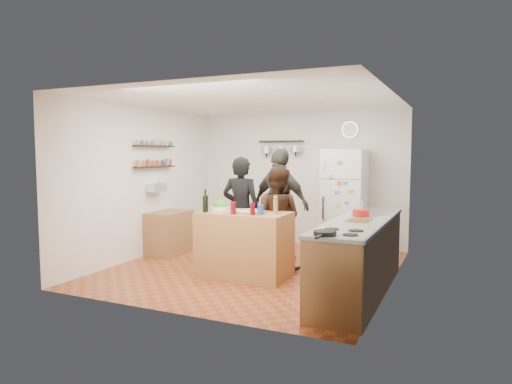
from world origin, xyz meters
The scene contains 26 objects.
room_shell centered at (0.00, 0.39, 1.25)m, with size 4.20×4.20×4.20m.
prep_island centered at (0.07, -0.43, 0.46)m, with size 1.25×0.72×0.91m, color #A6723D.
pizza_board centered at (0.15, -0.45, 0.92)m, with size 0.42×0.34×0.02m, color olive.
pizza centered at (0.15, -0.45, 0.94)m, with size 0.34×0.34×0.02m, color beige.
salad_bowl centered at (-0.35, -0.38, 0.94)m, with size 0.27×0.27×0.05m, color white.
wine_bottle centered at (-0.43, -0.65, 1.03)m, with size 0.08×0.08×0.23m, color black.
wine_glass_near centered at (0.02, -0.67, 1.00)m, with size 0.07×0.07×0.17m, color #5C070F.
wine_glass_far centered at (0.29, -0.63, 0.99)m, with size 0.07×0.07×0.16m, color #53070D.
pepper_mill centered at (0.52, -0.38, 1.01)m, with size 0.06×0.06×0.20m, color #96693F.
salt_canister centered at (0.37, -0.55, 0.98)m, with size 0.08×0.08×0.13m, color #1B4099.
person_left centered at (-0.30, 0.19, 0.84)m, with size 0.61×0.40×1.68m, color black.
person_center centered at (0.34, 0.09, 0.77)m, with size 0.75×0.58×1.54m, color black.
person_back centered at (0.20, 0.59, 0.91)m, with size 1.06×0.44×1.81m, color #322F2C.
counter_run centered at (1.70, -0.55, 0.45)m, with size 0.63×2.63×0.90m, color #9E7042.
stove_top centered at (1.70, -1.50, 0.91)m, with size 0.60×0.62×0.02m, color white.
skillet centered at (1.60, -1.74, 0.94)m, with size 0.23×0.23×0.04m, color black.
sink centered at (1.70, 0.30, 0.92)m, with size 0.50×0.80×0.03m, color silver.
cutting_board centered at (1.70, -0.61, 0.91)m, with size 0.30×0.40×0.02m, color brown.
red_bowl centered at (1.65, -0.25, 0.96)m, with size 0.22×0.22×0.09m, color #A71713.
fridge centered at (0.95, 1.75, 0.90)m, with size 0.70×0.68×1.80m, color white.
wall_clock centered at (0.95, 2.08, 2.15)m, with size 0.30×0.30×0.03m, color silver.
spice_shelf_lower centered at (-1.93, 0.20, 1.50)m, with size 0.12×1.00×0.03m, color black.
spice_shelf_upper centered at (-1.93, 0.20, 1.85)m, with size 0.12×1.00×0.03m, color black.
produce_basket centered at (-1.90, 0.20, 1.15)m, with size 0.18×0.35×0.14m, color silver.
side_table centered at (-1.74, 0.32, 0.36)m, with size 0.50×0.80×0.73m, color olive.
pot_rack centered at (-0.35, 2.00, 1.95)m, with size 0.90×0.04×0.04m, color black.
Camera 1 is at (2.85, -6.11, 1.75)m, focal length 32.00 mm.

